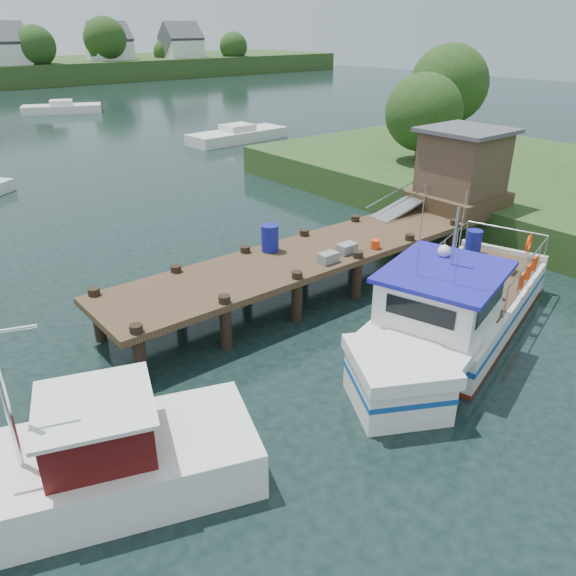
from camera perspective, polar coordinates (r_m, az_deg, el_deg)
ground_plane at (r=18.03m, az=-0.54°, el=-1.30°), size 160.00×160.00×0.00m
near_shore at (r=30.03m, az=27.03°, el=11.04°), size 16.00×30.00×7.76m
dock at (r=21.62m, az=13.21°, el=8.98°), size 16.60×3.00×4.78m
lobster_boat at (r=16.00m, az=16.32°, el=-2.55°), size 9.96×5.21×4.83m
work_boat at (r=11.54m, az=-22.81°, el=-17.00°), size 8.01×4.63×4.27m
moored_far at (r=62.32m, az=-21.98°, el=16.57°), size 7.77×5.10×1.25m
moored_c at (r=43.94m, az=-5.13°, el=15.23°), size 7.95×3.13×1.23m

